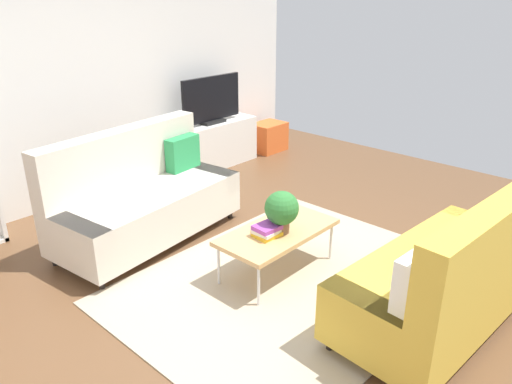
{
  "coord_description": "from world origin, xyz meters",
  "views": [
    {
      "loc": [
        -3.0,
        -2.52,
        2.37
      ],
      "look_at": [
        0.04,
        0.27,
        0.65
      ],
      "focal_mm": 34.4,
      "sensor_mm": 36.0,
      "label": 1
    }
  ],
  "objects_px": {
    "couch_beige": "(144,197)",
    "tv_console": "(212,145)",
    "tv": "(211,101)",
    "vase_0": "(176,123)",
    "storage_trunk": "(268,137)",
    "bottle_0": "(192,122)",
    "table_book_0": "(268,234)",
    "coffee_table": "(278,233)",
    "couch_green": "(451,274)",
    "potted_plant": "(282,209)"
  },
  "relations": [
    {
      "from": "tv",
      "to": "couch_green",
      "type": "bearing_deg",
      "value": -107.97
    },
    {
      "from": "couch_beige",
      "to": "storage_trunk",
      "type": "xyz_separation_m",
      "value": [
        3.05,
        1.01,
        -0.22
      ]
    },
    {
      "from": "tv",
      "to": "bottle_0",
      "type": "relative_size",
      "value": 5.35
    },
    {
      "from": "coffee_table",
      "to": "table_book_0",
      "type": "relative_size",
      "value": 4.58
    },
    {
      "from": "potted_plant",
      "to": "bottle_0",
      "type": "bearing_deg",
      "value": 65.12
    },
    {
      "from": "storage_trunk",
      "to": "table_book_0",
      "type": "bearing_deg",
      "value": -138.79
    },
    {
      "from": "table_book_0",
      "to": "vase_0",
      "type": "xyz_separation_m",
      "value": [
        1.11,
        2.59,
        0.29
      ]
    },
    {
      "from": "tv_console",
      "to": "bottle_0",
      "type": "distance_m",
      "value": 0.57
    },
    {
      "from": "tv_console",
      "to": "storage_trunk",
      "type": "relative_size",
      "value": 2.69
    },
    {
      "from": "tv",
      "to": "potted_plant",
      "type": "height_order",
      "value": "tv"
    },
    {
      "from": "couch_beige",
      "to": "vase_0",
      "type": "bearing_deg",
      "value": -146.35
    },
    {
      "from": "couch_beige",
      "to": "table_book_0",
      "type": "height_order",
      "value": "couch_beige"
    },
    {
      "from": "potted_plant",
      "to": "table_book_0",
      "type": "relative_size",
      "value": 1.57
    },
    {
      "from": "storage_trunk",
      "to": "tv_console",
      "type": "bearing_deg",
      "value": 174.81
    },
    {
      "from": "tv",
      "to": "bottle_0",
      "type": "distance_m",
      "value": 0.44
    },
    {
      "from": "tv_console",
      "to": "table_book_0",
      "type": "height_order",
      "value": "tv_console"
    },
    {
      "from": "coffee_table",
      "to": "storage_trunk",
      "type": "distance_m",
      "value": 3.61
    },
    {
      "from": "table_book_0",
      "to": "vase_0",
      "type": "height_order",
      "value": "vase_0"
    },
    {
      "from": "storage_trunk",
      "to": "table_book_0",
      "type": "relative_size",
      "value": 2.17
    },
    {
      "from": "coffee_table",
      "to": "bottle_0",
      "type": "bearing_deg",
      "value": 64.89
    },
    {
      "from": "potted_plant",
      "to": "couch_beige",
      "type": "bearing_deg",
      "value": 104.7
    },
    {
      "from": "table_book_0",
      "to": "bottle_0",
      "type": "relative_size",
      "value": 1.28
    },
    {
      "from": "table_book_0",
      "to": "couch_green",
      "type": "bearing_deg",
      "value": -73.79
    },
    {
      "from": "tv_console",
      "to": "potted_plant",
      "type": "relative_size",
      "value": 3.73
    },
    {
      "from": "tv",
      "to": "vase_0",
      "type": "bearing_deg",
      "value": 173.12
    },
    {
      "from": "coffee_table",
      "to": "table_book_0",
      "type": "bearing_deg",
      "value": -177.37
    },
    {
      "from": "bottle_0",
      "to": "couch_beige",
      "type": "bearing_deg",
      "value": -145.53
    },
    {
      "from": "table_book_0",
      "to": "tv_console",
      "type": "bearing_deg",
      "value": 56.42
    },
    {
      "from": "couch_beige",
      "to": "tv",
      "type": "xyz_separation_m",
      "value": [
        1.95,
        1.09,
        0.51
      ]
    },
    {
      "from": "potted_plant",
      "to": "table_book_0",
      "type": "bearing_deg",
      "value": 161.66
    },
    {
      "from": "tv_console",
      "to": "tv",
      "type": "bearing_deg",
      "value": -90.0
    },
    {
      "from": "coffee_table",
      "to": "tv",
      "type": "distance_m",
      "value": 3.01
    },
    {
      "from": "coffee_table",
      "to": "tv_console",
      "type": "distance_m",
      "value": 2.97
    },
    {
      "from": "couch_green",
      "to": "bottle_0",
      "type": "distance_m",
      "value": 4.03
    },
    {
      "from": "vase_0",
      "to": "bottle_0",
      "type": "relative_size",
      "value": 0.98
    },
    {
      "from": "tv",
      "to": "storage_trunk",
      "type": "height_order",
      "value": "tv"
    },
    {
      "from": "table_book_0",
      "to": "vase_0",
      "type": "relative_size",
      "value": 1.31
    },
    {
      "from": "couch_beige",
      "to": "table_book_0",
      "type": "relative_size",
      "value": 8.27
    },
    {
      "from": "tv_console",
      "to": "bottle_0",
      "type": "relative_size",
      "value": 7.49
    },
    {
      "from": "couch_green",
      "to": "storage_trunk",
      "type": "distance_m",
      "value": 4.53
    },
    {
      "from": "couch_green",
      "to": "vase_0",
      "type": "xyz_separation_m",
      "value": [
        0.7,
        4.01,
        0.29
      ]
    },
    {
      "from": "tv",
      "to": "storage_trunk",
      "type": "distance_m",
      "value": 1.32
    },
    {
      "from": "couch_beige",
      "to": "tv_console",
      "type": "bearing_deg",
      "value": -156.98
    },
    {
      "from": "couch_green",
      "to": "tv_console",
      "type": "height_order",
      "value": "couch_green"
    },
    {
      "from": "tv_console",
      "to": "table_book_0",
      "type": "relative_size",
      "value": 5.83
    },
    {
      "from": "vase_0",
      "to": "storage_trunk",
      "type": "bearing_deg",
      "value": -5.1
    },
    {
      "from": "tv",
      "to": "table_book_0",
      "type": "xyz_separation_m",
      "value": [
        -1.69,
        -2.52,
        -0.51
      ]
    },
    {
      "from": "tv",
      "to": "vase_0",
      "type": "xyz_separation_m",
      "value": [
        -0.58,
        0.07,
        -0.22
      ]
    },
    {
      "from": "tv_console",
      "to": "tv",
      "type": "height_order",
      "value": "tv"
    },
    {
      "from": "couch_green",
      "to": "bottle_0",
      "type": "relative_size",
      "value": 10.45
    }
  ]
}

